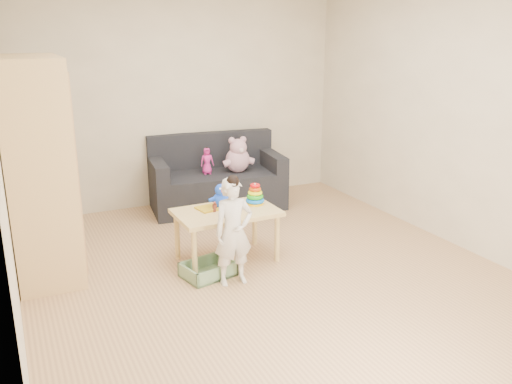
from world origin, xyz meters
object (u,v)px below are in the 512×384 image
wardrobe (37,169)px  sofa (217,190)px  toddler (234,233)px  play_table (227,235)px

wardrobe → sofa: size_ratio=1.21×
sofa → toddler: bearing=-100.5°
play_table → toddler: toddler is taller
wardrobe → sofa: bearing=27.1°
sofa → toddler: 2.07m
sofa → toddler: toddler is taller
wardrobe → play_table: (1.52, -0.46, -0.69)m
wardrobe → toddler: bearing=-33.6°
wardrobe → toddler: size_ratio=2.08×
sofa → play_table: 1.57m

